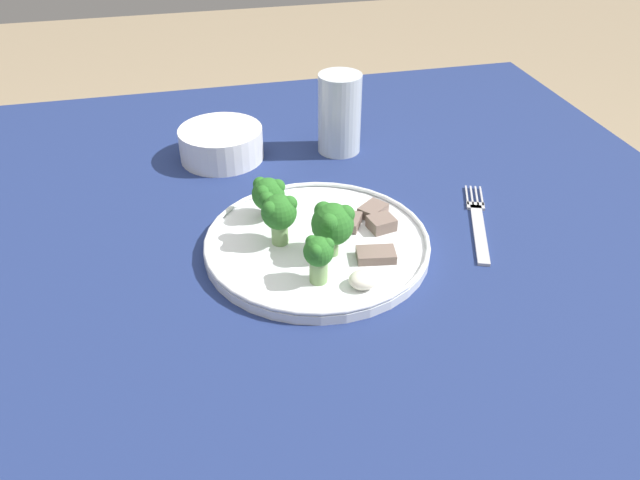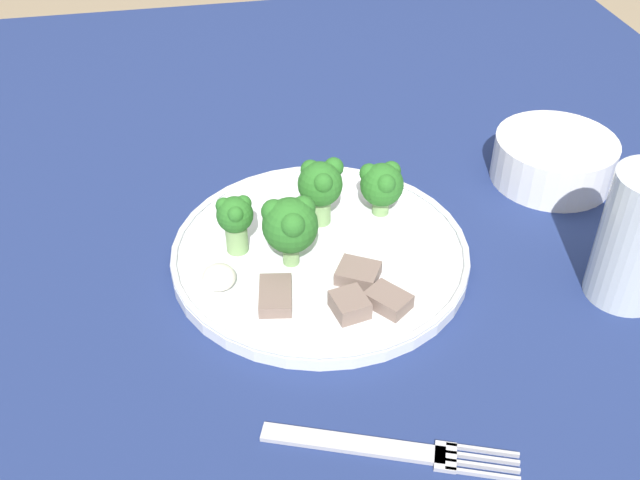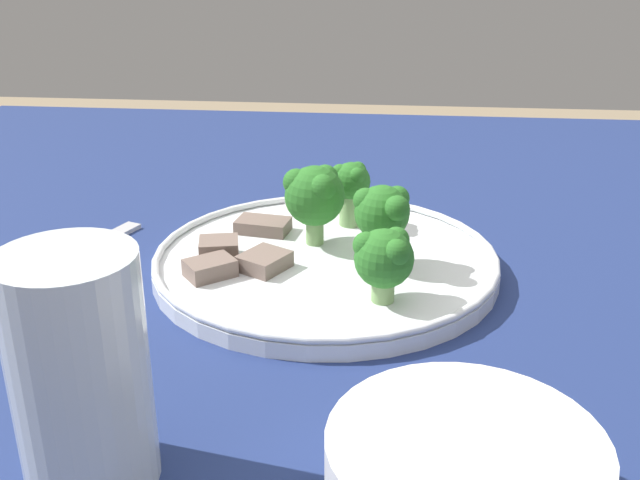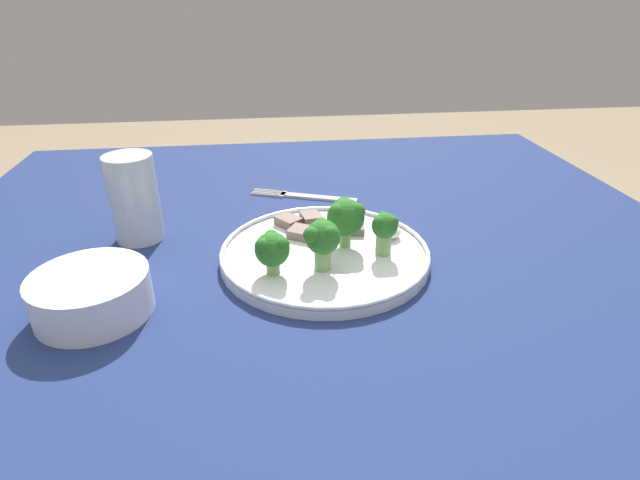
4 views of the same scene
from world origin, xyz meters
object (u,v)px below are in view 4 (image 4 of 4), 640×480
(cream_bowl, at_px, (92,295))
(drinking_glass, at_px, (135,203))
(dinner_plate, at_px, (325,253))
(fork, at_px, (304,196))

(cream_bowl, relative_size, drinking_glass, 1.03)
(dinner_plate, height_order, cream_bowl, cream_bowl)
(dinner_plate, xyz_separation_m, drinking_glass, (0.10, 0.26, 0.05))
(drinking_glass, bearing_deg, dinner_plate, -110.44)
(fork, xyz_separation_m, drinking_glass, (-0.12, 0.25, 0.05))
(fork, distance_m, drinking_glass, 0.28)
(dinner_plate, distance_m, drinking_glass, 0.28)
(dinner_plate, relative_size, drinking_glass, 2.24)
(fork, relative_size, cream_bowl, 1.41)
(fork, relative_size, drinking_glass, 1.45)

